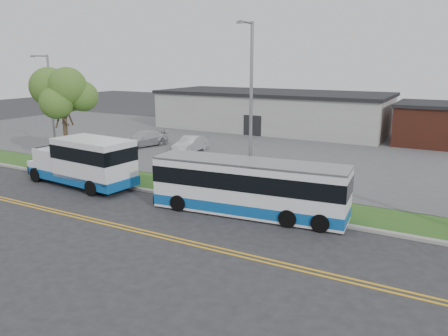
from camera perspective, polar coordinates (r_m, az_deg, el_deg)
The scene contains 18 objects.
ground at distance 23.97m, azimuth -6.07°, elevation -4.77°, with size 140.00×140.00×0.00m, color #28282B.
lane_line_north at distance 21.14m, azimuth -12.12°, elevation -7.58°, with size 70.00×0.12×0.01m, color gold.
lane_line_south at distance 20.93m, azimuth -12.66°, elevation -7.83°, with size 70.00×0.12×0.01m, color gold.
curb at distance 24.81m, azimuth -4.62°, elevation -3.91°, with size 80.00×0.30×0.15m, color #9E9B93.
verge at distance 26.26m, azimuth -2.44°, elevation -2.93°, with size 80.00×3.30×0.10m, color #2A541C.
parking_lot at distance 38.63m, azimuth 8.55°, elevation 2.36°, with size 80.00×25.00×0.10m, color #4C4C4F.
commercial_building at distance 49.69m, azimuth 6.24°, elevation 7.44°, with size 25.40×10.40×4.35m.
brick_wing at distance 44.96m, azimuth 25.52°, elevation 5.24°, with size 6.30×7.30×3.90m.
tree_west at distance 33.35m, azimuth -20.34°, elevation 8.69°, with size 4.40×4.40×6.91m.
streetlight_near at distance 23.68m, azimuth 3.47°, elevation 8.04°, with size 0.35×1.53×9.50m.
streetlight_far at distance 37.88m, azimuth -21.72°, elevation 8.09°, with size 0.35×1.53×8.00m.
shuttle_bus at distance 28.23m, azimuth -17.61°, elevation 0.92°, with size 8.13×3.26×3.05m.
transit_bus at distance 22.10m, azimuth 3.26°, elevation -2.52°, with size 10.14×3.27×2.76m.
pedestrian at distance 29.87m, azimuth -15.98°, elevation 0.44°, with size 0.64×0.42×1.76m, color black.
parked_car_a at distance 36.97m, azimuth -4.41°, elevation 3.11°, with size 1.43×4.11×1.36m, color silver.
parked_car_b at distance 40.17m, azimuth -10.49°, elevation 3.78°, with size 1.91×4.70×1.36m, color silver.
grocery_bag_left at distance 30.07m, azimuth -16.63°, elevation -0.93°, with size 0.32×0.32×0.32m, color white.
grocery_bag_right at distance 30.00m, azimuth -15.15°, elevation -0.86°, with size 0.32×0.32×0.32m, color white.
Camera 1 is at (13.19, -18.52, 7.59)m, focal length 35.00 mm.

